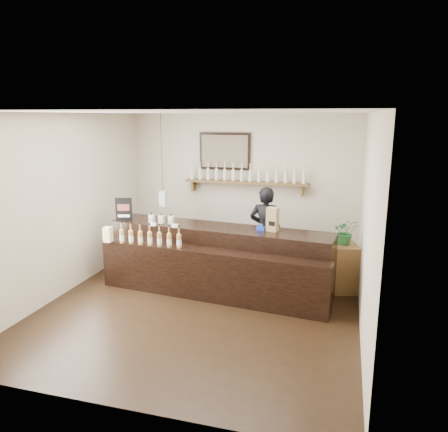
% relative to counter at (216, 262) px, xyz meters
% --- Properties ---
extents(ground, '(5.00, 5.00, 0.00)m').
position_rel_counter_xyz_m(ground, '(-0.03, -0.56, -0.48)').
color(ground, black).
rests_on(ground, ground).
extents(room_shell, '(5.00, 5.00, 5.00)m').
position_rel_counter_xyz_m(room_shell, '(-0.03, -0.56, 1.22)').
color(room_shell, beige).
rests_on(room_shell, ground).
extents(back_wall_decor, '(2.66, 0.96, 1.69)m').
position_rel_counter_xyz_m(back_wall_decor, '(-0.17, 1.81, 1.27)').
color(back_wall_decor, brown).
rests_on(back_wall_decor, ground).
extents(counter, '(3.72, 1.36, 1.20)m').
position_rel_counter_xyz_m(counter, '(0.00, 0.00, 0.00)').
color(counter, black).
rests_on(counter, ground).
extents(promo_sign, '(0.27, 0.09, 0.39)m').
position_rel_counter_xyz_m(promo_sign, '(-1.64, 0.10, 0.74)').
color(promo_sign, black).
rests_on(promo_sign, counter).
extents(paper_bag, '(0.19, 0.16, 0.37)m').
position_rel_counter_xyz_m(paper_bag, '(0.88, 0.10, 0.73)').
color(paper_bag, '#A5764F').
rests_on(paper_bag, counter).
extents(tape_dispenser, '(0.13, 0.06, 0.11)m').
position_rel_counter_xyz_m(tape_dispenser, '(0.70, 0.07, 0.59)').
color(tape_dispenser, '#1937B0').
rests_on(tape_dispenser, counter).
extents(side_cabinet, '(0.50, 0.61, 0.76)m').
position_rel_counter_xyz_m(side_cabinet, '(1.97, 0.56, -0.10)').
color(side_cabinet, brown).
rests_on(side_cabinet, ground).
extents(potted_plant, '(0.42, 0.38, 0.41)m').
position_rel_counter_xyz_m(potted_plant, '(1.97, 0.56, 0.49)').
color(potted_plant, '#255C29').
rests_on(potted_plant, side_cabinet).
extents(shopkeeper, '(0.67, 0.46, 1.77)m').
position_rel_counter_xyz_m(shopkeeper, '(0.62, 0.99, 0.41)').
color(shopkeeper, black).
rests_on(shopkeeper, ground).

